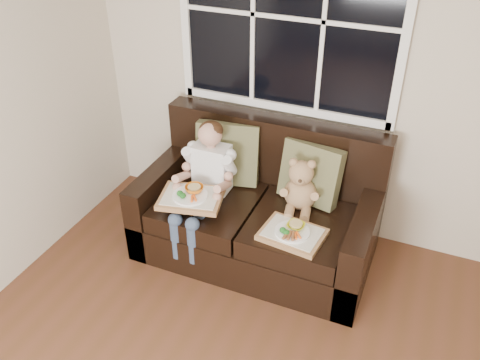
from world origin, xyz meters
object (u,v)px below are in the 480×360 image
at_px(child, 206,174).
at_px(tray_right, 292,233).
at_px(loveseat, 259,215).
at_px(teddy_bear, 300,188).
at_px(tray_left, 191,197).

bearing_deg(child, tray_right, -14.90).
bearing_deg(child, loveseat, 17.76).
height_order(child, teddy_bear, child).
bearing_deg(child, tray_left, -95.09).
xyz_separation_m(child, tray_left, (-0.02, -0.20, -0.07)).
relative_size(teddy_bear, tray_right, 0.93).
bearing_deg(teddy_bear, tray_right, -90.10).
xyz_separation_m(loveseat, teddy_bear, (0.29, 0.02, 0.30)).
height_order(loveseat, tray_right, loveseat).
xyz_separation_m(loveseat, tray_right, (0.35, -0.31, 0.17)).
distance_m(loveseat, tray_left, 0.57).
distance_m(loveseat, child, 0.52).
xyz_separation_m(teddy_bear, tray_right, (0.06, -0.33, -0.13)).
xyz_separation_m(child, tray_right, (0.72, -0.19, -0.17)).
bearing_deg(tray_right, teddy_bear, 106.65).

